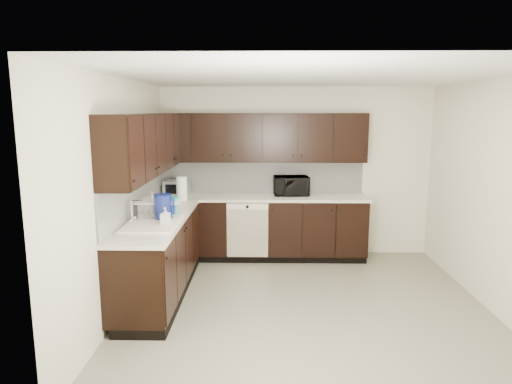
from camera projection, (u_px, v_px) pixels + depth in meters
floor at (306, 306)px, 5.09m from camera, size 4.00×4.00×0.00m
ceiling at (310, 76)px, 4.65m from camera, size 4.00×4.00×0.00m
wall_back at (295, 172)px, 6.84m from camera, size 4.00×0.02×2.50m
wall_left at (122, 196)px, 4.91m from camera, size 0.02×4.00×2.50m
wall_right at (496, 197)px, 4.83m from camera, size 0.02×4.00×2.50m
wall_front at (337, 255)px, 2.90m from camera, size 4.00×0.02×2.50m
lower_cabinets at (224, 242)px, 6.13m from camera, size 3.00×2.80×0.90m
countertop at (223, 205)px, 6.03m from camera, size 3.03×2.83×0.04m
backsplash at (209, 183)px, 6.20m from camera, size 3.00×2.80×0.48m
upper_cabinets at (216, 140)px, 5.98m from camera, size 3.00×2.80×0.70m
dishwasher at (247, 227)px, 6.39m from camera, size 0.58×0.04×0.78m
sink at (152, 229)px, 4.95m from camera, size 0.54×0.82×0.42m
microwave at (291, 186)px, 6.62m from camera, size 0.52×0.37×0.28m
soap_bottle_a at (165, 217)px, 4.86m from camera, size 0.10×0.10×0.20m
soap_bottle_b at (152, 203)px, 5.41m from camera, size 0.13×0.13×0.27m
toaster_oven at (176, 188)px, 6.66m from camera, size 0.38×0.31×0.21m
storage_bin at (160, 209)px, 5.28m from camera, size 0.54×0.44×0.19m
blue_pitcher at (163, 207)px, 5.09m from camera, size 0.24×0.24×0.30m
teal_tumbler at (174, 207)px, 5.30m from camera, size 0.12×0.12×0.23m
paper_towel_roll at (182, 188)px, 6.25m from camera, size 0.15×0.15×0.32m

